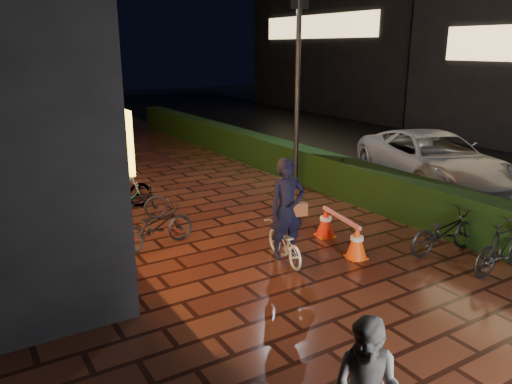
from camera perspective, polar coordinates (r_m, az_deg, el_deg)
ground at (r=9.06m, az=9.66°, el=-9.30°), size 80.00×80.00×0.00m
asphalt_road at (r=18.65m, az=20.56°, el=3.24°), size 11.00×60.00×0.01m
hedge at (r=16.93m, az=0.38°, el=4.77°), size 0.70×20.00×1.00m
van at (r=15.12m, az=19.52°, el=3.51°), size 4.31×6.09×1.54m
lamp_post_hedge at (r=13.94m, az=4.76°, el=11.97°), size 0.50×0.18×5.17m
lamp_post_sf at (r=13.24m, az=-19.84°, el=11.33°), size 0.51×0.24×5.36m
cyclist at (r=9.19m, az=3.42°, el=-3.71°), size 0.75×1.45×1.99m
traffic_barrier at (r=10.15m, az=9.61°, el=-4.44°), size 0.63×1.60×0.65m
cart_assembly at (r=13.78m, az=9.46°, el=2.04°), size 0.62×0.65×1.05m
parked_bikes_storefront at (r=11.91m, az=-14.46°, el=-1.01°), size 1.78×4.12×0.96m
parked_bikes_hedge at (r=10.11m, az=23.25°, el=-4.89°), size 1.78×1.76×0.96m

